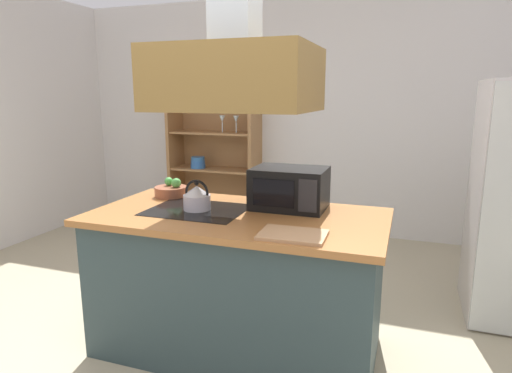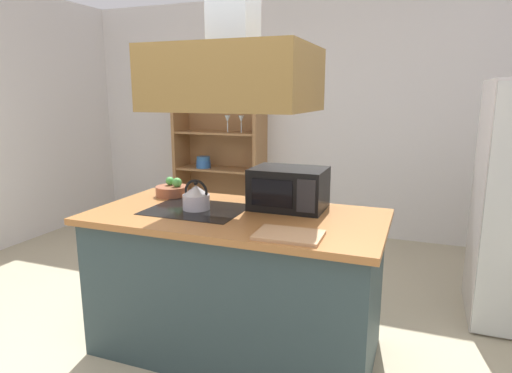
{
  "view_description": "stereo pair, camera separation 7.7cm",
  "coord_description": "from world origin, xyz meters",
  "views": [
    {
      "loc": [
        1.07,
        -2.08,
        1.62
      ],
      "look_at": [
        0.1,
        0.67,
        1.0
      ],
      "focal_mm": 30.76,
      "sensor_mm": 36.0,
      "label": 1
    },
    {
      "loc": [
        1.14,
        -2.05,
        1.62
      ],
      "look_at": [
        0.1,
        0.67,
        1.0
      ],
      "focal_mm": 30.76,
      "sensor_mm": 36.0,
      "label": 2
    }
  ],
  "objects": [
    {
      "name": "kitchen_island",
      "position": [
        0.1,
        0.32,
        0.45
      ],
      "size": [
        1.79,
        0.92,
        0.9
      ],
      "color": "#2E4042",
      "rests_on": "ground"
    },
    {
      "name": "kettle",
      "position": [
        -0.16,
        0.32,
        0.98
      ],
      "size": [
        0.17,
        0.17,
        0.19
      ],
      "color": "#B9B5C2",
      "rests_on": "kitchen_island"
    },
    {
      "name": "range_hood",
      "position": [
        0.1,
        0.32,
        1.8
      ],
      "size": [
        0.9,
        0.7,
        1.18
      ],
      "color": "brown"
    },
    {
      "name": "microwave",
      "position": [
        0.37,
        0.56,
        1.03
      ],
      "size": [
        0.46,
        0.35,
        0.26
      ],
      "color": "black",
      "rests_on": "kitchen_island"
    },
    {
      "name": "cutting_board",
      "position": [
        0.54,
        0.01,
        0.91
      ],
      "size": [
        0.35,
        0.25,
        0.02
      ],
      "primitive_type": "cube",
      "rotation": [
        0.0,
        0.0,
        0.02
      ],
      "color": "tan",
      "rests_on": "kitchen_island"
    },
    {
      "name": "ground_plane",
      "position": [
        0.0,
        0.0,
        0.0
      ],
      "size": [
        7.8,
        7.8,
        0.0
      ],
      "primitive_type": "plane",
      "color": "tan"
    },
    {
      "name": "wall_back",
      "position": [
        0.0,
        3.0,
        1.35
      ],
      "size": [
        6.0,
        0.12,
        2.7
      ],
      "primitive_type": "cube",
      "color": "silver",
      "rests_on": "ground"
    },
    {
      "name": "fruit_bowl",
      "position": [
        -0.51,
        0.59,
        0.94
      ],
      "size": [
        0.23,
        0.23,
        0.13
      ],
      "color": "brown",
      "rests_on": "kitchen_island"
    },
    {
      "name": "dish_cabinet",
      "position": [
        -1.17,
        2.78,
        0.78
      ],
      "size": [
        1.1,
        0.4,
        1.78
      ],
      "color": "#9D6D41",
      "rests_on": "ground"
    }
  ]
}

